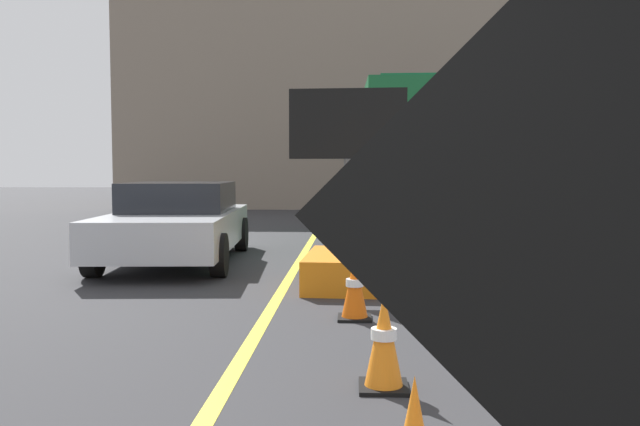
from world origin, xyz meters
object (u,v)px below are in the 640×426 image
object	(u,v)px
arrow_board_trailer	(347,251)
pickup_car	(178,222)
highway_guide_sign	(438,115)
box_truck	(410,162)
traffic_cone_mid_lane	(384,341)
traffic_cone_far_lane	(355,288)

from	to	relation	value
arrow_board_trailer	pickup_car	xyz separation A→B (m)	(-2.97, 2.20, 0.22)
arrow_board_trailer	highway_guide_sign	bearing A→B (deg)	77.29
arrow_board_trailer	highway_guide_sign	xyz separation A→B (m)	(2.88, 12.79, 2.94)
box_truck	traffic_cone_mid_lane	size ratio (longest dim) A/B	10.95
pickup_car	arrow_board_trailer	bearing A→B (deg)	-36.56
arrow_board_trailer	highway_guide_sign	world-z (taller)	highway_guide_sign
highway_guide_sign	traffic_cone_mid_lane	xyz separation A→B (m)	(-2.58, -16.96, -3.07)
highway_guide_sign	traffic_cone_mid_lane	size ratio (longest dim) A/B	6.97
arrow_board_trailer	traffic_cone_far_lane	bearing A→B (deg)	-87.19
arrow_board_trailer	box_truck	distance (m)	6.47
arrow_board_trailer	traffic_cone_mid_lane	world-z (taller)	arrow_board_trailer
highway_guide_sign	traffic_cone_far_lane	world-z (taller)	highway_guide_sign
box_truck	traffic_cone_mid_lane	xyz separation A→B (m)	(-1.07, -10.36, -1.42)
box_truck	traffic_cone_far_lane	distance (m)	8.40
box_truck	traffic_cone_far_lane	world-z (taller)	box_truck
highway_guide_sign	traffic_cone_far_lane	bearing A→B (deg)	-100.68
box_truck	traffic_cone_far_lane	xyz separation A→B (m)	(-1.28, -8.17, -1.44)
pickup_car	traffic_cone_mid_lane	distance (m)	7.17
pickup_car	highway_guide_sign	world-z (taller)	highway_guide_sign
highway_guide_sign	traffic_cone_far_lane	size ratio (longest dim) A/B	7.19
arrow_board_trailer	pickup_car	size ratio (longest dim) A/B	0.56
traffic_cone_mid_lane	traffic_cone_far_lane	distance (m)	2.20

